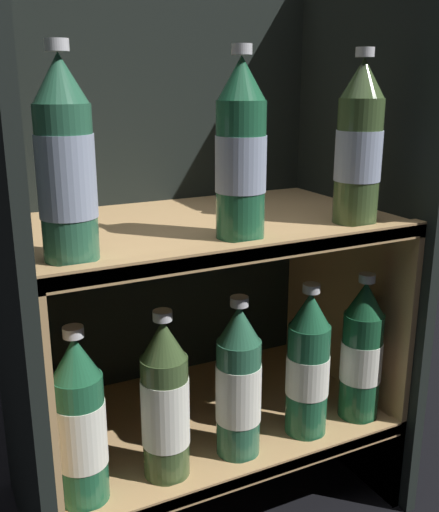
{
  "coord_description": "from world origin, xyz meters",
  "views": [
    {
      "loc": [
        -0.4,
        -0.67,
        0.74
      ],
      "look_at": [
        0.0,
        0.13,
        0.48
      ],
      "focal_mm": 42.0,
      "sensor_mm": 36.0,
      "label": 1
    }
  ],
  "objects": [
    {
      "name": "fridge_back_wall",
      "position": [
        0.0,
        0.37,
        0.47
      ],
      "size": [
        0.64,
        0.02,
        0.95
      ],
      "primitive_type": "cube",
      "color": "black",
      "rests_on": "ground_plane"
    },
    {
      "name": "fridge_side_left",
      "position": [
        -0.31,
        0.18,
        0.47
      ],
      "size": [
        0.02,
        0.4,
        0.95
      ],
      "primitive_type": "cube",
      "color": "black",
      "rests_on": "ground_plane"
    },
    {
      "name": "fridge_side_right",
      "position": [
        0.31,
        0.18,
        0.47
      ],
      "size": [
        0.02,
        0.4,
        0.95
      ],
      "primitive_type": "cube",
      "color": "black",
      "rests_on": "ground_plane"
    },
    {
      "name": "shelf_lower",
      "position": [
        0.0,
        0.17,
        0.14
      ],
      "size": [
        0.6,
        0.36,
        0.17
      ],
      "color": "tan",
      "rests_on": "ground_plane"
    },
    {
      "name": "shelf_upper",
      "position": [
        0.0,
        0.17,
        0.38
      ],
      "size": [
        0.6,
        0.36,
        0.53
      ],
      "color": "tan",
      "rests_on": "ground_plane"
    },
    {
      "name": "bottle_upper_front_0",
      "position": [
        -0.24,
        0.06,
        0.64
      ],
      "size": [
        0.07,
        0.07,
        0.26
      ],
      "color": "#285B42",
      "rests_on": "shelf_upper"
    },
    {
      "name": "bottle_upper_front_1",
      "position": [
        -0.0,
        0.06,
        0.64
      ],
      "size": [
        0.07,
        0.07,
        0.26
      ],
      "color": "#1E5638",
      "rests_on": "shelf_upper"
    },
    {
      "name": "bottle_upper_front_2",
      "position": [
        0.2,
        0.06,
        0.64
      ],
      "size": [
        0.07,
        0.07,
        0.26
      ],
      "color": "#384C28",
      "rests_on": "shelf_upper"
    },
    {
      "name": "bottle_lower_front_0",
      "position": [
        -0.25,
        0.06,
        0.29
      ],
      "size": [
        0.07,
        0.07,
        0.26
      ],
      "color": "#1E5638",
      "rests_on": "shelf_lower"
    },
    {
      "name": "bottle_lower_front_1",
      "position": [
        -0.12,
        0.06,
        0.29
      ],
      "size": [
        0.07,
        0.07,
        0.26
      ],
      "color": "#384C28",
      "rests_on": "shelf_lower"
    },
    {
      "name": "bottle_lower_front_2",
      "position": [
        0.0,
        0.06,
        0.29
      ],
      "size": [
        0.07,
        0.07,
        0.26
      ],
      "color": "#285B42",
      "rests_on": "shelf_lower"
    },
    {
      "name": "bottle_lower_front_3",
      "position": [
        0.13,
        0.06,
        0.29
      ],
      "size": [
        0.07,
        0.07,
        0.26
      ],
      "color": "#1E5638",
      "rests_on": "shelf_lower"
    },
    {
      "name": "bottle_lower_front_4",
      "position": [
        0.24,
        0.06,
        0.29
      ],
      "size": [
        0.07,
        0.07,
        0.26
      ],
      "color": "#194C2D",
      "rests_on": "shelf_lower"
    }
  ]
}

